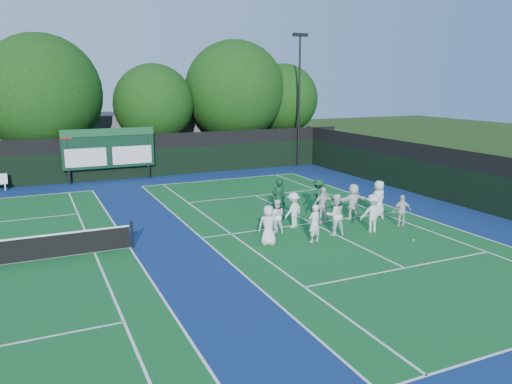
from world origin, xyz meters
name	(u,v)px	position (x,y,z in m)	size (l,w,h in m)	color
ground	(324,229)	(0.00, 0.00, 0.00)	(120.00, 120.00, 0.00)	#1B340E
court_apron	(190,240)	(-6.00, 1.00, 0.00)	(34.00, 32.00, 0.01)	navy
near_court	(312,223)	(0.00, 1.00, 0.01)	(11.05, 23.85, 0.01)	#125823
back_fence	(124,159)	(-6.00, 16.00, 1.36)	(34.00, 0.08, 3.00)	black
divider_fence_right	(456,180)	(9.00, 1.00, 1.36)	(0.08, 32.00, 3.00)	black
scoreboard	(109,149)	(-7.01, 15.59, 2.19)	(6.00, 0.21, 3.55)	black
clubhouse	(154,136)	(-2.00, 24.00, 2.00)	(18.00, 6.00, 4.00)	slate
light_pole_right	(299,85)	(7.50, 15.70, 6.30)	(1.20, 0.30, 10.12)	black
tree_b	(44,97)	(-10.54, 19.58, 5.51)	(8.20, 8.20, 9.83)	black
tree_c	(155,106)	(-2.80, 19.58, 4.74)	(6.05, 6.05, 7.92)	black
tree_d	(236,94)	(3.84, 19.58, 5.61)	(8.07, 8.07, 9.86)	black
tree_e	(284,101)	(8.21, 19.58, 4.96)	(5.89, 5.89, 8.07)	black
tennis_ball_1	(372,218)	(3.06, 0.43, 0.03)	(0.07, 0.07, 0.07)	#D9EE1C
tennis_ball_2	(414,240)	(2.51, -3.06, 0.03)	(0.07, 0.07, 0.07)	#D9EE1C
tennis_ball_4	(271,216)	(-1.26, 2.87, 0.03)	(0.07, 0.07, 0.07)	#D9EE1C
tennis_ball_5	(369,225)	(2.24, -0.41, 0.03)	(0.07, 0.07, 0.07)	#D9EE1C
player_front_0	(268,225)	(-3.27, -0.98, 0.83)	(0.81, 0.53, 1.66)	white
player_front_1	(314,223)	(-1.38, -1.45, 0.80)	(0.59, 0.38, 1.61)	white
player_front_2	(335,215)	(-0.05, -0.97, 0.91)	(0.88, 0.69, 1.82)	white
player_front_3	(372,213)	(1.70, -1.27, 0.85)	(1.10, 0.63, 1.70)	silver
player_front_4	(402,211)	(3.47, -1.15, 0.74)	(0.87, 0.36, 1.48)	silver
player_back_0	(276,216)	(-2.19, 0.44, 0.75)	(0.73, 0.57, 1.49)	white
player_back_1	(293,210)	(-1.13, 0.82, 0.82)	(1.05, 0.61, 1.63)	white
player_back_2	(323,205)	(0.49, 0.85, 0.87)	(1.02, 0.42, 1.74)	silver
player_back_3	(353,201)	(2.22, 0.90, 0.87)	(1.62, 0.52, 1.74)	white
player_back_4	(379,199)	(3.61, 0.71, 0.90)	(0.88, 0.57, 1.81)	silver
coach_left	(279,198)	(-1.01, 2.52, 0.98)	(0.72, 0.47, 1.96)	#0E331D
coach_right	(318,196)	(1.34, 2.67, 0.86)	(1.11, 0.64, 1.72)	#103C21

